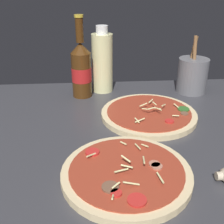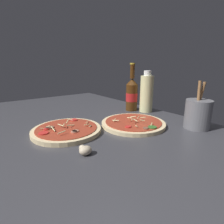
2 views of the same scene
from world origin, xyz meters
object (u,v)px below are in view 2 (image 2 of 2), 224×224
(beer_bottle, at_px, (132,94))
(mushroom_left, at_px, (85,150))
(oil_bottle, at_px, (146,93))
(pizza_near, at_px, (67,130))
(utensil_crock, at_px, (198,114))
(pizza_far, at_px, (133,123))

(beer_bottle, relative_size, mushroom_left, 6.51)
(beer_bottle, distance_m, oil_bottle, 0.08)
(pizza_near, distance_m, utensil_crock, 0.55)
(pizza_far, distance_m, oil_bottle, 0.28)
(pizza_near, distance_m, beer_bottle, 0.47)
(beer_bottle, bearing_deg, pizza_near, -77.46)
(oil_bottle, bearing_deg, utensil_crock, -6.25)
(utensil_crock, bearing_deg, mushroom_left, -100.07)
(oil_bottle, bearing_deg, beer_bottle, -147.05)
(beer_bottle, relative_size, oil_bottle, 1.18)
(beer_bottle, distance_m, utensil_crock, 0.39)
(oil_bottle, xyz_separation_m, utensil_crock, (0.32, -0.04, -0.04))
(pizza_far, relative_size, utensil_crock, 1.41)
(pizza_near, height_order, beer_bottle, beer_bottle)
(mushroom_left, bearing_deg, utensil_crock, 79.93)
(pizza_far, bearing_deg, beer_bottle, 138.24)
(pizza_near, height_order, pizza_far, pizza_near)
(pizza_far, xyz_separation_m, utensil_crock, (0.19, 0.19, 0.05))
(beer_bottle, xyz_separation_m, mushroom_left, (0.30, -0.48, -0.08))
(beer_bottle, distance_m, mushroom_left, 0.58)
(beer_bottle, bearing_deg, mushroom_left, -57.73)
(pizza_near, distance_m, oil_bottle, 0.51)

